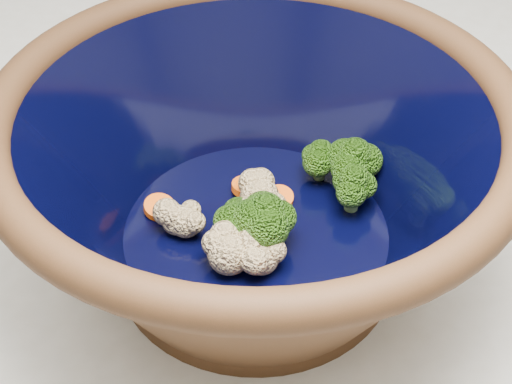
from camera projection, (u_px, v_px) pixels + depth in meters
The scene contains 2 objects.
mixing_bowl at pixel (256, 176), 0.56m from camera, with size 0.47×0.47×0.17m.
vegetable_pile at pixel (277, 206), 0.58m from camera, with size 0.20×0.18×0.06m.
Camera 1 is at (-0.11, -0.45, 1.36)m, focal length 50.00 mm.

